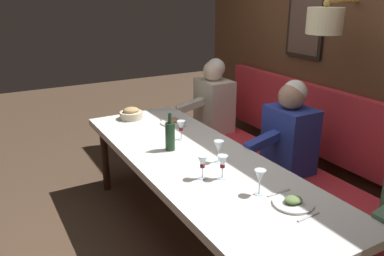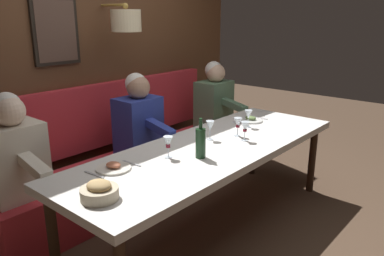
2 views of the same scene
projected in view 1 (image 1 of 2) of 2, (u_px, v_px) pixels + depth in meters
ground_plane at (197, 243)px, 3.17m from camera, size 12.00×12.00×0.00m
dining_table at (198, 166)px, 2.94m from camera, size 0.90×2.66×0.74m
banquette_bench at (284, 192)px, 3.50m from camera, size 0.52×2.86×0.45m
back_wall_panel at (344, 59)px, 3.39m from camera, size 0.59×4.06×2.90m
diner_near at (290, 130)px, 3.29m from camera, size 0.60×0.40×0.79m
diner_middle at (214, 98)px, 4.27m from camera, size 0.60×0.40×0.79m
place_setting_0 at (293, 202)px, 2.30m from camera, size 0.24×0.31×0.05m
place_setting_1 at (173, 122)px, 3.68m from camera, size 0.24×0.32×0.05m
wine_glass_0 at (219, 147)px, 2.83m from camera, size 0.07×0.07×0.16m
wine_glass_1 at (181, 126)px, 3.26m from camera, size 0.07×0.07×0.16m
wine_glass_2 at (223, 162)px, 2.58m from camera, size 0.07×0.07×0.16m
wine_glass_3 at (260, 177)px, 2.38m from camera, size 0.07×0.07×0.16m
wine_glass_4 at (202, 162)px, 2.58m from camera, size 0.07×0.07×0.16m
wine_bottle at (170, 136)px, 3.04m from camera, size 0.08×0.08×0.30m
bread_bowl at (131, 114)px, 3.81m from camera, size 0.22×0.22×0.12m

